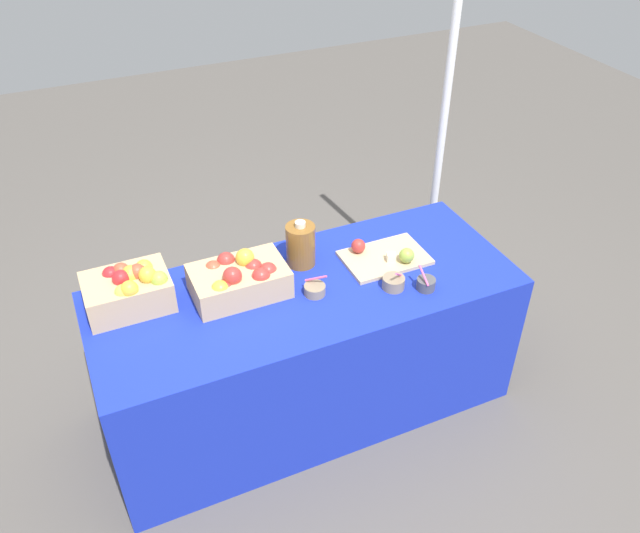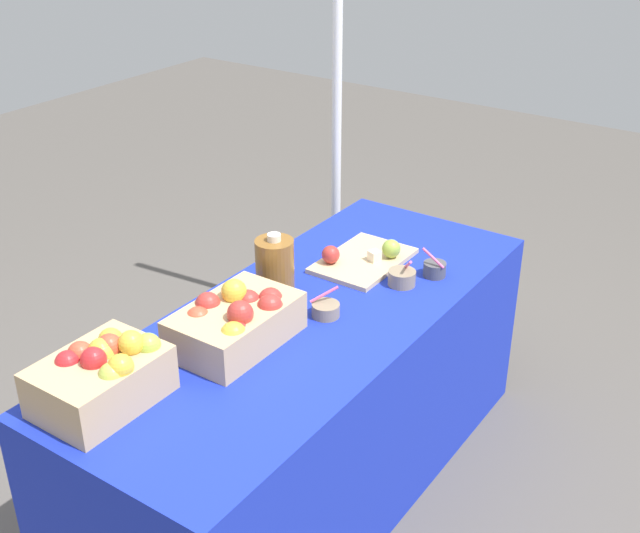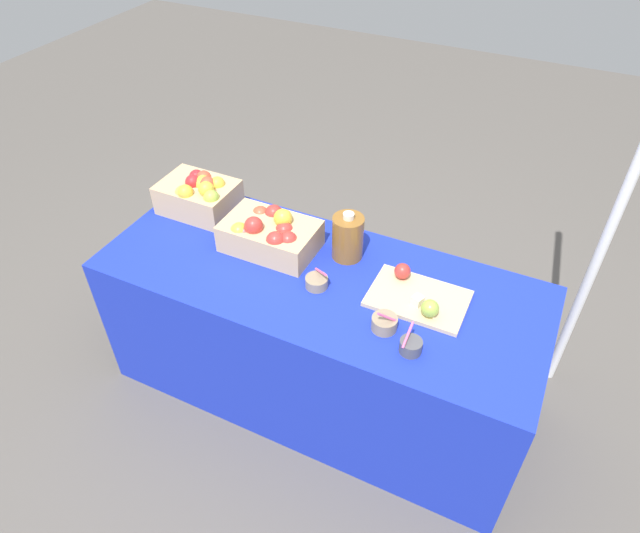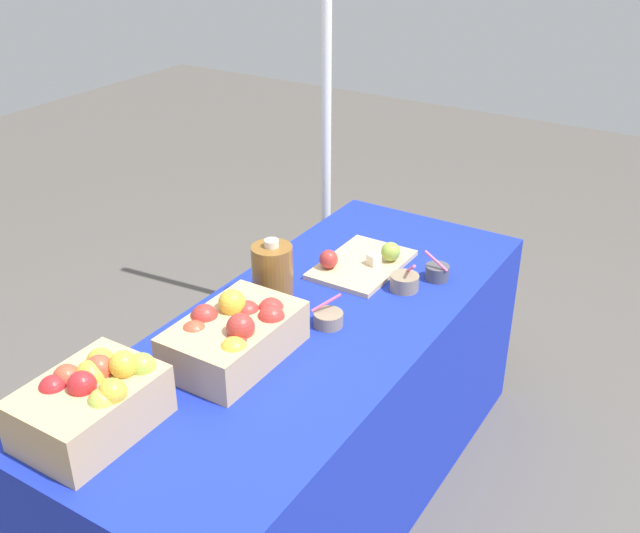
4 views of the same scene
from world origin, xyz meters
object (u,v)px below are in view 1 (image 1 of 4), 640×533
at_px(sample_bowl_near, 426,284).
at_px(sample_bowl_mid, 315,289).
at_px(apple_crate_left, 129,289).
at_px(apple_crate_middle, 239,279).
at_px(sample_bowl_far, 394,283).
at_px(tent_pole, 442,131).
at_px(cider_jug, 301,245).
at_px(cutting_board_front, 385,256).

bearing_deg(sample_bowl_near, sample_bowl_mid, 160.15).
distance_m(apple_crate_left, apple_crate_middle, 0.46).
xyz_separation_m(apple_crate_left, sample_bowl_mid, (0.74, -0.25, -0.07)).
relative_size(sample_bowl_far, tent_pole, 0.05).
bearing_deg(tent_pole, sample_bowl_near, -124.98).
distance_m(sample_bowl_mid, cider_jug, 0.25).
height_order(sample_bowl_mid, sample_bowl_far, sample_bowl_far).
relative_size(sample_bowl_near, cider_jug, 0.49).
height_order(apple_crate_middle, cutting_board_front, apple_crate_middle).
bearing_deg(apple_crate_middle, cutting_board_front, -3.08).
relative_size(apple_crate_middle, sample_bowl_far, 3.62).
xyz_separation_m(apple_crate_left, cider_jug, (0.77, -0.01, 0.01)).
height_order(sample_bowl_mid, tent_pole, tent_pole).
distance_m(apple_crate_left, sample_bowl_mid, 0.78).
distance_m(apple_crate_left, sample_bowl_near, 1.27).
height_order(sample_bowl_mid, cider_jug, cider_jug).
relative_size(apple_crate_left, sample_bowl_near, 3.23).
distance_m(apple_crate_left, cutting_board_front, 1.15).
bearing_deg(tent_pole, apple_crate_middle, -159.23).
height_order(sample_bowl_near, tent_pole, tent_pole).
distance_m(sample_bowl_mid, tent_pole, 1.23).
relative_size(cutting_board_front, tent_pole, 0.19).
bearing_deg(tent_pole, cider_jug, -157.94).
xyz_separation_m(cutting_board_front, sample_bowl_near, (0.06, -0.26, 0.01)).
bearing_deg(cutting_board_front, sample_bowl_mid, -166.15).
distance_m(sample_bowl_far, cider_jug, 0.46).
bearing_deg(apple_crate_left, sample_bowl_near, -18.94).
bearing_deg(sample_bowl_far, apple_crate_left, 162.09).
distance_m(sample_bowl_near, tent_pole, 1.01).
bearing_deg(apple_crate_middle, cider_jug, 16.77).
distance_m(apple_crate_left, cider_jug, 0.77).
bearing_deg(sample_bowl_near, apple_crate_left, 161.06).
bearing_deg(tent_pole, sample_bowl_mid, -148.09).
bearing_deg(sample_bowl_near, tent_pole, 55.02).
bearing_deg(sample_bowl_far, sample_bowl_near, -27.13).
bearing_deg(cutting_board_front, apple_crate_left, 172.64).
relative_size(cutting_board_front, cider_jug, 1.72).
xyz_separation_m(sample_bowl_far, cider_jug, (-0.30, 0.34, 0.07)).
distance_m(sample_bowl_near, sample_bowl_mid, 0.49).
xyz_separation_m(apple_crate_left, cutting_board_front, (1.14, -0.15, -0.07)).
distance_m(apple_crate_middle, sample_bowl_near, 0.81).
bearing_deg(tent_pole, apple_crate_left, -167.55).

